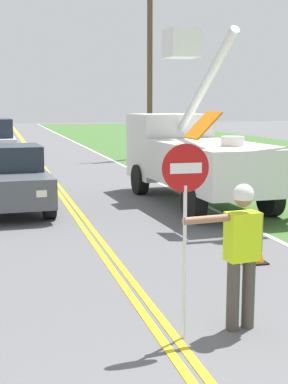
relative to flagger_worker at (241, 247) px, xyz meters
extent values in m
cube|color=yellow|center=(-1.03, 16.27, -1.04)|extent=(0.11, 110.00, 0.01)
cube|color=yellow|center=(-0.85, 16.27, -1.04)|extent=(0.11, 110.00, 0.01)
cube|color=silver|center=(2.66, 16.27, -1.04)|extent=(0.12, 110.00, 0.01)
cylinder|color=#474238|center=(0.12, 0.01, -0.61)|extent=(0.16, 0.16, 0.88)
cylinder|color=#474238|center=(-0.10, -0.01, -0.61)|extent=(0.16, 0.16, 0.88)
cube|color=#C6EA19|center=(0.01, 0.00, 0.13)|extent=(0.43, 0.29, 0.60)
cylinder|color=#996B4C|center=(-0.49, -0.06, 0.38)|extent=(0.61, 0.16, 0.09)
cylinder|color=#996B4C|center=(0.25, 0.03, 0.16)|extent=(0.09, 0.09, 0.48)
sphere|color=#996B4C|center=(0.01, 0.00, 0.60)|extent=(0.22, 0.22, 0.22)
sphere|color=white|center=(0.01, 0.00, 0.65)|extent=(0.25, 0.25, 0.25)
cylinder|color=silver|center=(-0.76, -0.09, -0.12)|extent=(0.04, 0.04, 1.85)
cylinder|color=#B71414|center=(-0.76, -0.09, 1.00)|extent=(0.56, 0.03, 0.56)
cube|color=white|center=(-0.76, -0.11, 1.00)|extent=(0.38, 0.01, 0.12)
cube|color=silver|center=(2.60, 7.24, 0.16)|extent=(2.54, 4.72, 1.10)
cube|color=silver|center=(2.42, 10.69, 0.41)|extent=(2.31, 2.21, 2.00)
cube|color=#1E2833|center=(2.37, 11.72, 0.71)|extent=(1.98, 0.16, 0.90)
cylinder|color=silver|center=(2.65, 6.32, 0.83)|extent=(0.56, 0.56, 0.24)
cylinder|color=silver|center=(2.56, 8.01, 2.21)|extent=(0.43, 3.53, 2.68)
cube|color=white|center=(2.47, 9.70, 3.46)|extent=(0.95, 0.95, 0.80)
cube|color=orange|center=(1.52, 5.38, 1.26)|extent=(0.64, 0.83, 0.59)
cylinder|color=black|center=(1.40, 10.43, -0.59)|extent=(0.37, 0.94, 0.92)
cylinder|color=black|center=(3.46, 10.54, -0.59)|extent=(0.37, 0.94, 0.92)
cylinder|color=black|center=(1.63, 6.16, -0.59)|extent=(0.37, 0.94, 0.92)
cylinder|color=black|center=(3.69, 6.26, -0.59)|extent=(0.37, 0.94, 0.92)
cube|color=#4C5156|center=(-2.53, 8.62, -0.35)|extent=(2.01, 4.17, 0.72)
cube|color=#1E2833|center=(-2.55, 8.87, 0.33)|extent=(1.69, 1.79, 0.64)
cube|color=#EAEACC|center=(-1.90, 6.61, -0.30)|extent=(0.24, 0.07, 0.16)
cylinder|color=black|center=(-1.66, 7.38, -0.71)|extent=(0.31, 0.69, 0.68)
cylinder|color=black|center=(-1.77, 9.92, -0.71)|extent=(0.31, 0.69, 0.68)
cube|color=#EAEACC|center=(-2.37, 18.26, -0.20)|extent=(0.24, 0.06, 0.16)
cylinder|color=black|center=(-2.12, 19.12, -0.71)|extent=(0.29, 0.68, 0.68)
cylinder|color=black|center=(-2.16, 21.97, -0.71)|extent=(0.29, 0.68, 0.68)
cylinder|color=brown|center=(4.87, 21.85, 3.33)|extent=(0.28, 0.28, 8.75)
cone|color=orange|center=(1.47, 2.61, -0.70)|extent=(0.36, 0.36, 0.70)
cylinder|color=white|center=(1.47, 2.61, -0.66)|extent=(0.25, 0.25, 0.08)
cube|color=black|center=(1.47, 2.61, -1.03)|extent=(0.40, 0.40, 0.03)
camera|label=1|loc=(-2.83, -6.04, 1.73)|focal=51.89mm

